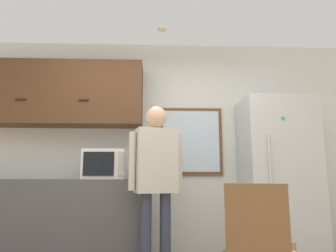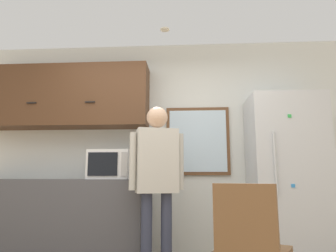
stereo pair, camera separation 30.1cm
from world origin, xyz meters
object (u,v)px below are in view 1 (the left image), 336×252
object	(u,v)px
microwave	(106,164)
refrigerator	(279,178)
person	(156,170)
chair	(260,241)

from	to	relation	value
microwave	refrigerator	distance (m)	2.01
person	microwave	bearing A→B (deg)	131.44
microwave	chair	bearing A→B (deg)	-43.95
refrigerator	chair	world-z (taller)	refrigerator
microwave	person	xyz separation A→B (m)	(0.57, -0.36, -0.07)
person	refrigerator	distance (m)	1.50
microwave	person	world-z (taller)	person
person	chair	xyz separation A→B (m)	(0.73, -0.89, -0.52)
microwave	person	size ratio (longest dim) A/B	0.28
person	refrigerator	bearing A→B (deg)	0.98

